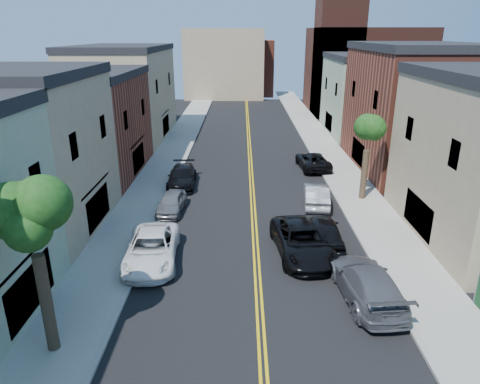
{
  "coord_description": "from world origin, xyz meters",
  "views": [
    {
      "loc": [
        -0.79,
        0.57,
        11.41
      ],
      "look_at": [
        -0.9,
        26.12,
        2.0
      ],
      "focal_mm": 32.58,
      "sensor_mm": 36.0,
      "label": 1
    }
  ],
  "objects_px": {
    "grey_car_left": "(171,203)",
    "grey_car_right": "(367,283)",
    "white_pickup": "(152,249)",
    "silver_car_right": "(316,195)",
    "black_car_left": "(182,177)",
    "black_car_right": "(323,231)",
    "dark_car_right_far": "(313,161)",
    "black_suv_lane": "(302,241)"
  },
  "relations": [
    {
      "from": "grey_car_left",
      "to": "grey_car_right",
      "type": "height_order",
      "value": "grey_car_right"
    },
    {
      "from": "white_pickup",
      "to": "silver_car_right",
      "type": "bearing_deg",
      "value": 35.16
    },
    {
      "from": "black_car_left",
      "to": "black_car_right",
      "type": "relative_size",
      "value": 1.06
    },
    {
      "from": "black_car_left",
      "to": "dark_car_right_far",
      "type": "relative_size",
      "value": 0.99
    },
    {
      "from": "black_car_right",
      "to": "black_suv_lane",
      "type": "height_order",
      "value": "black_car_right"
    },
    {
      "from": "grey_car_right",
      "to": "dark_car_right_far",
      "type": "relative_size",
      "value": 1.09
    },
    {
      "from": "dark_car_right_far",
      "to": "black_car_right",
      "type": "bearing_deg",
      "value": 78.58
    },
    {
      "from": "black_suv_lane",
      "to": "silver_car_right",
      "type": "bearing_deg",
      "value": 69.0
    },
    {
      "from": "grey_car_right",
      "to": "black_suv_lane",
      "type": "relative_size",
      "value": 0.96
    },
    {
      "from": "grey_car_left",
      "to": "black_suv_lane",
      "type": "distance_m",
      "value": 9.95
    },
    {
      "from": "black_car_left",
      "to": "black_car_right",
      "type": "xyz_separation_m",
      "value": [
        9.3,
        -10.09,
        0.08
      ]
    },
    {
      "from": "grey_car_left",
      "to": "dark_car_right_far",
      "type": "relative_size",
      "value": 0.76
    },
    {
      "from": "black_car_right",
      "to": "silver_car_right",
      "type": "height_order",
      "value": "black_car_right"
    },
    {
      "from": "white_pickup",
      "to": "dark_car_right_far",
      "type": "relative_size",
      "value": 1.09
    },
    {
      "from": "grey_car_left",
      "to": "dark_car_right_far",
      "type": "bearing_deg",
      "value": 45.58
    },
    {
      "from": "white_pickup",
      "to": "black_car_right",
      "type": "xyz_separation_m",
      "value": [
        9.3,
        2.09,
        0.04
      ]
    },
    {
      "from": "black_car_left",
      "to": "black_suv_lane",
      "type": "bearing_deg",
      "value": -57.41
    },
    {
      "from": "black_car_right",
      "to": "dark_car_right_far",
      "type": "relative_size",
      "value": 0.94
    },
    {
      "from": "grey_car_left",
      "to": "dark_car_right_far",
      "type": "distance_m",
      "value": 14.87
    },
    {
      "from": "white_pickup",
      "to": "black_car_left",
      "type": "xyz_separation_m",
      "value": [
        0.0,
        12.19,
        -0.04
      ]
    },
    {
      "from": "grey_car_right",
      "to": "black_car_right",
      "type": "distance_m",
      "value": 5.51
    },
    {
      "from": "black_car_left",
      "to": "black_car_right",
      "type": "height_order",
      "value": "black_car_right"
    },
    {
      "from": "grey_car_left",
      "to": "black_car_left",
      "type": "distance_m",
      "value": 5.38
    },
    {
      "from": "grey_car_right",
      "to": "black_car_right",
      "type": "bearing_deg",
      "value": -83.97
    },
    {
      "from": "black_car_left",
      "to": "dark_car_right_far",
      "type": "xyz_separation_m",
      "value": [
        11.0,
        4.62,
        -0.02
      ]
    },
    {
      "from": "silver_car_right",
      "to": "dark_car_right_far",
      "type": "height_order",
      "value": "silver_car_right"
    },
    {
      "from": "grey_car_left",
      "to": "black_suv_lane",
      "type": "height_order",
      "value": "black_suv_lane"
    },
    {
      "from": "grey_car_right",
      "to": "black_suv_lane",
      "type": "xyz_separation_m",
      "value": [
        -2.37,
        4.17,
        -0.0
      ]
    },
    {
      "from": "dark_car_right_far",
      "to": "white_pickup",
      "type": "bearing_deg",
      "value": 51.97
    },
    {
      "from": "black_car_right",
      "to": "dark_car_right_far",
      "type": "bearing_deg",
      "value": -96.49
    },
    {
      "from": "white_pickup",
      "to": "dark_car_right_far",
      "type": "height_order",
      "value": "white_pickup"
    },
    {
      "from": "grey_car_right",
      "to": "white_pickup",
      "type": "bearing_deg",
      "value": -22.69
    },
    {
      "from": "white_pickup",
      "to": "black_suv_lane",
      "type": "bearing_deg",
      "value": 1.99
    },
    {
      "from": "black_car_right",
      "to": "grey_car_right",
      "type": "bearing_deg",
      "value": 101.06
    },
    {
      "from": "grey_car_right",
      "to": "silver_car_right",
      "type": "bearing_deg",
      "value": -92.66
    },
    {
      "from": "grey_car_left",
      "to": "black_car_left",
      "type": "relative_size",
      "value": 0.77
    },
    {
      "from": "black_car_left",
      "to": "black_suv_lane",
      "type": "distance_m",
      "value": 13.86
    },
    {
      "from": "dark_car_right_far",
      "to": "black_suv_lane",
      "type": "relative_size",
      "value": 0.88
    },
    {
      "from": "grey_car_right",
      "to": "dark_car_right_far",
      "type": "distance_m",
      "value": 20.14
    },
    {
      "from": "silver_car_right",
      "to": "dark_car_right_far",
      "type": "xyz_separation_m",
      "value": [
        1.1,
        8.71,
        -0.04
      ]
    },
    {
      "from": "black_car_right",
      "to": "white_pickup",
      "type": "bearing_deg",
      "value": 12.79
    },
    {
      "from": "black_car_left",
      "to": "black_car_right",
      "type": "distance_m",
      "value": 13.72
    }
  ]
}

